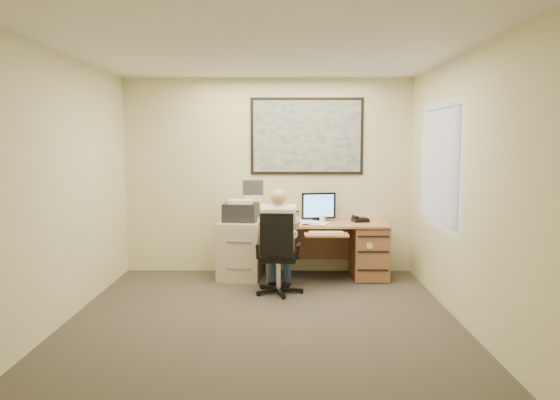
{
  "coord_description": "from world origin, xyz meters",
  "views": [
    {
      "loc": [
        0.19,
        -5.36,
        1.81
      ],
      "look_at": [
        0.17,
        1.3,
        1.11
      ],
      "focal_mm": 35.0,
      "sensor_mm": 36.0,
      "label": 1
    }
  ],
  "objects_px": {
    "desk": "(350,245)",
    "filing_cabinet": "(241,244)",
    "person": "(279,241)",
    "office_chair": "(279,270)"
  },
  "relations": [
    {
      "from": "filing_cabinet",
      "to": "person",
      "type": "height_order",
      "value": "person"
    },
    {
      "from": "filing_cabinet",
      "to": "person",
      "type": "distance_m",
      "value": 0.9
    },
    {
      "from": "desk",
      "to": "person",
      "type": "relative_size",
      "value": 1.27
    },
    {
      "from": "desk",
      "to": "filing_cabinet",
      "type": "relative_size",
      "value": 1.51
    },
    {
      "from": "office_chair",
      "to": "desk",
      "type": "bearing_deg",
      "value": 46.71
    },
    {
      "from": "desk",
      "to": "filing_cabinet",
      "type": "height_order",
      "value": "desk"
    },
    {
      "from": "desk",
      "to": "filing_cabinet",
      "type": "bearing_deg",
      "value": -178.1
    },
    {
      "from": "filing_cabinet",
      "to": "office_chair",
      "type": "xyz_separation_m",
      "value": [
        0.51,
        -0.8,
        -0.16
      ]
    },
    {
      "from": "person",
      "to": "desk",
      "type": "bearing_deg",
      "value": 40.31
    },
    {
      "from": "filing_cabinet",
      "to": "person",
      "type": "bearing_deg",
      "value": -47.62
    }
  ]
}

